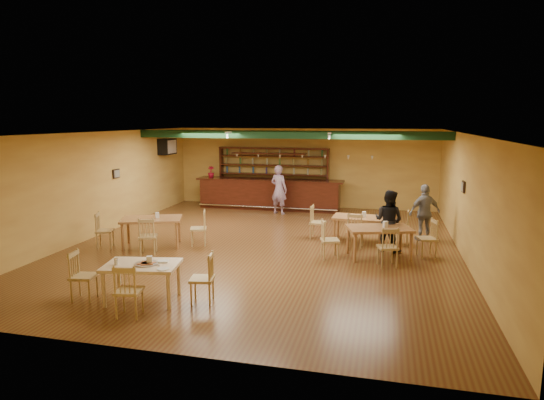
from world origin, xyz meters
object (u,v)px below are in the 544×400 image
(dining_table_b, at_px, (358,229))
(near_table, at_px, (143,282))
(patron_bar, at_px, (279,190))
(dining_table_d, at_px, (379,242))
(bar_counter, at_px, (269,194))
(dining_table_c, at_px, (152,232))
(patron_right_a, at_px, (388,221))

(dining_table_b, distance_m, near_table, 6.49)
(dining_table_b, bearing_deg, patron_bar, 136.20)
(dining_table_d, bearing_deg, bar_counter, 109.67)
(dining_table_c, bearing_deg, patron_right_a, -9.96)
(bar_counter, bearing_deg, dining_table_d, -53.15)
(bar_counter, relative_size, patron_bar, 3.17)
(dining_table_b, relative_size, near_table, 1.03)
(bar_counter, bearing_deg, dining_table_c, -106.57)
(bar_counter, height_order, near_table, bar_counter)
(bar_counter, bearing_deg, patron_right_a, -48.12)
(dining_table_b, xyz_separation_m, near_table, (-3.64, -5.37, 0.01))
(near_table, relative_size, patron_bar, 0.77)
(dining_table_b, xyz_separation_m, dining_table_c, (-5.30, -1.84, 0.04))
(patron_right_a, bearing_deg, dining_table_c, 36.60)
(bar_counter, height_order, patron_bar, patron_bar)
(dining_table_c, relative_size, patron_right_a, 0.97)
(dining_table_c, xyz_separation_m, patron_right_a, (6.10, 1.04, 0.41))
(dining_table_c, bearing_deg, dining_table_b, -0.49)
(bar_counter, xyz_separation_m, near_table, (-0.09, -9.42, -0.21))
(dining_table_c, bearing_deg, patron_bar, 45.87)
(bar_counter, distance_m, dining_table_d, 6.89)
(dining_table_b, xyz_separation_m, patron_right_a, (0.80, -0.80, 0.44))
(bar_counter, height_order, dining_table_b, bar_counter)
(dining_table_d, xyz_separation_m, near_table, (-4.22, -3.91, -0.02))
(patron_bar, bearing_deg, dining_table_c, 85.21)
(dining_table_b, relative_size, dining_table_c, 0.90)
(dining_table_d, distance_m, patron_right_a, 0.81)
(bar_counter, bearing_deg, dining_table_b, -48.77)
(bar_counter, xyz_separation_m, patron_bar, (0.55, -0.83, 0.31))
(patron_bar, distance_m, patron_right_a, 5.53)
(bar_counter, relative_size, dining_table_c, 3.60)
(patron_right_a, bearing_deg, dining_table_b, -18.11)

